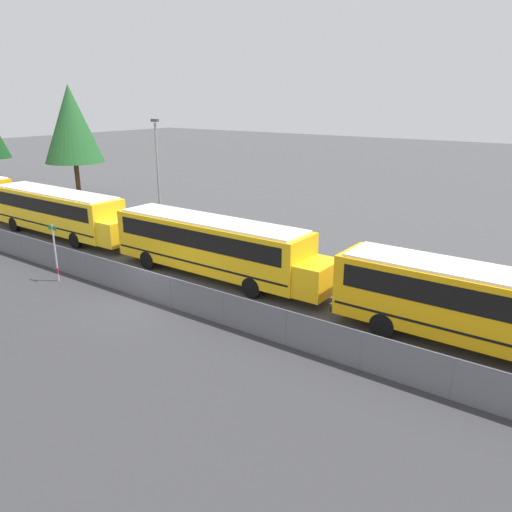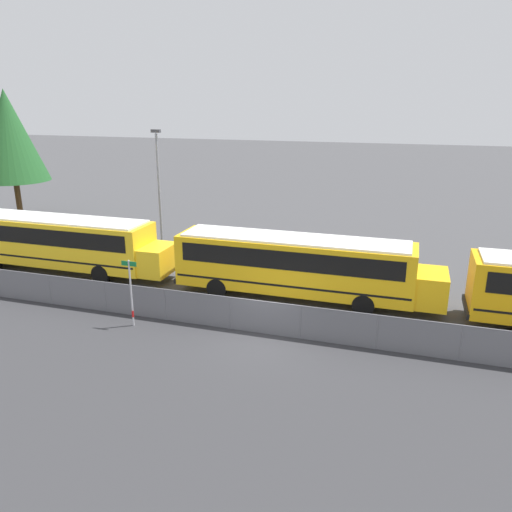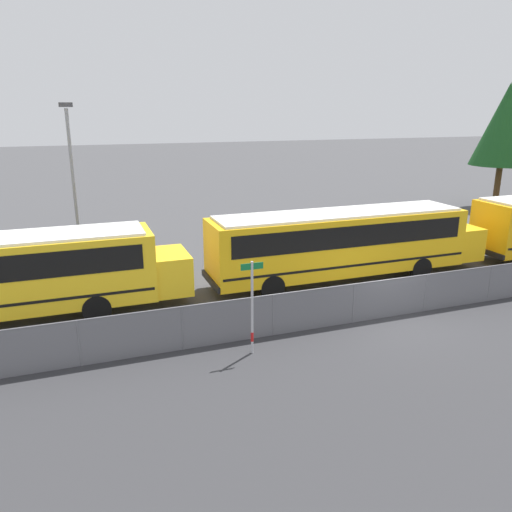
{
  "view_description": "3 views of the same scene",
  "coord_description": "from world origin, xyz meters",
  "px_view_note": "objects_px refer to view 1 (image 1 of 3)",
  "views": [
    {
      "loc": [
        16.67,
        -14.46,
        9.0
      ],
      "look_at": [
        3.27,
        4.05,
        1.72
      ],
      "focal_mm": 35.0,
      "sensor_mm": 36.0,
      "label": 1
    },
    {
      "loc": [
        5.34,
        -18.14,
        9.32
      ],
      "look_at": [
        -1.56,
        3.8,
        2.12
      ],
      "focal_mm": 35.0,
      "sensor_mm": 36.0,
      "label": 2
    },
    {
      "loc": [
        -10.28,
        -14.15,
        7.26
      ],
      "look_at": [
        -3.85,
        3.57,
        1.71
      ],
      "focal_mm": 35.0,
      "sensor_mm": 36.0,
      "label": 3
    }
  ],
  "objects_px": {
    "school_bus_4": "(499,307)",
    "street_sign": "(55,252)",
    "school_bus_2": "(58,210)",
    "school_bus_3": "(214,243)",
    "tree_0": "(72,124)",
    "light_pole": "(158,168)"
  },
  "relations": [
    {
      "from": "street_sign",
      "to": "tree_0",
      "type": "relative_size",
      "value": 0.29
    },
    {
      "from": "school_bus_3",
      "to": "school_bus_4",
      "type": "relative_size",
      "value": 1.0
    },
    {
      "from": "light_pole",
      "to": "tree_0",
      "type": "height_order",
      "value": "tree_0"
    },
    {
      "from": "school_bus_4",
      "to": "school_bus_3",
      "type": "bearing_deg",
      "value": 178.87
    },
    {
      "from": "school_bus_2",
      "to": "school_bus_3",
      "type": "bearing_deg",
      "value": -0.28
    },
    {
      "from": "school_bus_3",
      "to": "street_sign",
      "type": "height_order",
      "value": "school_bus_3"
    },
    {
      "from": "school_bus_4",
      "to": "tree_0",
      "type": "distance_m",
      "value": 40.33
    },
    {
      "from": "school_bus_4",
      "to": "school_bus_2",
      "type": "bearing_deg",
      "value": 179.3
    },
    {
      "from": "school_bus_4",
      "to": "street_sign",
      "type": "xyz_separation_m",
      "value": [
        -19.7,
        -4.89,
        -0.27
      ]
    },
    {
      "from": "school_bus_4",
      "to": "street_sign",
      "type": "relative_size",
      "value": 4.33
    },
    {
      "from": "school_bus_2",
      "to": "street_sign",
      "type": "height_order",
      "value": "school_bus_2"
    },
    {
      "from": "school_bus_3",
      "to": "tree_0",
      "type": "bearing_deg",
      "value": 159.06
    },
    {
      "from": "school_bus_4",
      "to": "street_sign",
      "type": "distance_m",
      "value": 20.3
    },
    {
      "from": "school_bus_3",
      "to": "street_sign",
      "type": "bearing_deg",
      "value": -139.74
    },
    {
      "from": "street_sign",
      "to": "light_pole",
      "type": "bearing_deg",
      "value": 112.06
    },
    {
      "from": "school_bus_2",
      "to": "school_bus_4",
      "type": "height_order",
      "value": "same"
    },
    {
      "from": "school_bus_4",
      "to": "light_pole",
      "type": "relative_size",
      "value": 1.7
    },
    {
      "from": "school_bus_3",
      "to": "school_bus_4",
      "type": "bearing_deg",
      "value": -1.13
    },
    {
      "from": "light_pole",
      "to": "school_bus_2",
      "type": "bearing_deg",
      "value": -114.24
    },
    {
      "from": "school_bus_3",
      "to": "light_pole",
      "type": "bearing_deg",
      "value": 148.95
    },
    {
      "from": "school_bus_3",
      "to": "light_pole",
      "type": "height_order",
      "value": "light_pole"
    },
    {
      "from": "school_bus_2",
      "to": "school_bus_3",
      "type": "xyz_separation_m",
      "value": [
        13.72,
        -0.07,
        0.0
      ]
    }
  ]
}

